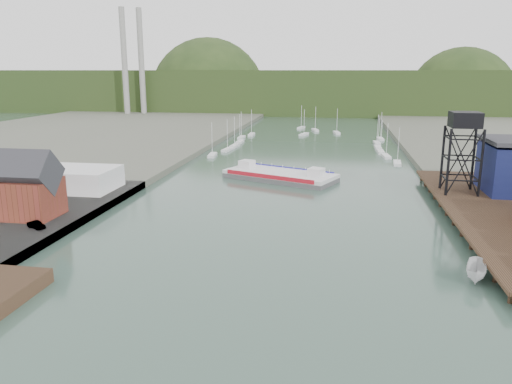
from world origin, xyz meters
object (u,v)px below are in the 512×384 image
(chain_ferry, at_px, (280,175))
(motorboat, at_px, (477,272))
(lift_tower, at_px, (465,125))
(harbor_building, at_px, (21,191))

(chain_ferry, bearing_deg, motorboat, -37.57)
(lift_tower, distance_m, chain_ferry, 43.47)
(lift_tower, xyz_separation_m, motorboat, (-6.31, -40.11, -14.41))
(chain_ferry, bearing_deg, harbor_building, -108.96)
(harbor_building, bearing_deg, lift_tower, 19.98)
(harbor_building, height_order, lift_tower, lift_tower)
(harbor_building, height_order, motorboat, harbor_building)
(harbor_building, relative_size, motorboat, 1.90)
(harbor_building, xyz_separation_m, motorboat, (70.69, -12.11, -4.84))
(harbor_building, xyz_separation_m, chain_ferry, (39.14, 43.64, -4.98))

